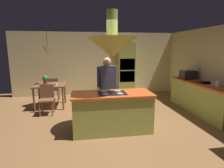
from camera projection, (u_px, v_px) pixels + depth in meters
ground at (111, 127)px, 4.60m from camera, size 8.16×8.16×0.00m
wall_back at (98, 64)px, 7.70m from camera, size 6.80×0.10×2.55m
wall_right at (221, 71)px, 5.27m from camera, size 0.10×7.20×2.55m
kitchen_island at (112, 112)px, 4.32m from camera, size 1.84×0.82×0.93m
counter_run_right at (201, 97)px, 5.55m from camera, size 0.73×2.61×0.91m
oven_tower at (126, 70)px, 7.52m from camera, size 0.66×0.62×2.13m
dining_table at (50, 88)px, 6.04m from camera, size 0.99×0.88×0.76m
person_at_island at (107, 85)px, 4.88m from camera, size 0.53×0.22×1.68m
range_hood at (112, 46)px, 4.04m from camera, size 1.10×1.10×1.00m
pendant_light_over_table at (48, 50)px, 5.81m from camera, size 0.32×0.32×0.82m
chair_facing_island at (47, 97)px, 5.43m from camera, size 0.40×0.40×0.87m
chair_by_back_wall at (53, 88)px, 6.71m from camera, size 0.40×0.40×0.87m
potted_plant_on_table at (46, 79)px, 6.01m from camera, size 0.20×0.20×0.30m
cup_on_table at (56, 84)px, 5.84m from camera, size 0.07×0.07×0.09m
canister_flour at (218, 84)px, 4.83m from camera, size 0.14×0.14×0.17m
canister_sugar at (214, 83)px, 5.01m from camera, size 0.11×0.11×0.14m
microwave_on_counter at (188, 75)px, 6.19m from camera, size 0.46×0.36×0.28m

